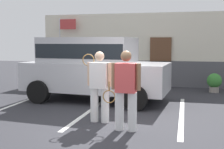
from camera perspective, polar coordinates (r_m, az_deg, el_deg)
The scene contains 10 objects.
ground_plane at distance 6.81m, azimuth -1.04°, elevation -9.95°, with size 40.00×40.00×0.00m, color #2D2D33.
parking_stripe_0 at distance 9.49m, azimuth -18.48°, elevation -5.59°, with size 0.12×4.40×0.01m, color silver.
parking_stripe_1 at distance 8.44m, azimuth -3.95°, elevation -6.74°, with size 0.12×4.40×0.01m, color silver.
parking_stripe_2 at distance 8.05m, azimuth 13.34°, elevation -7.55°, with size 0.12×4.40×0.01m, color silver.
house_frontage at distance 13.00m, azimuth 6.51°, elevation 4.39°, with size 9.39×0.40×3.15m.
parked_suv at distance 9.56m, azimuth -3.73°, elevation 1.74°, with size 4.74×2.47×2.05m.
tennis_player_man at distance 6.99m, azimuth -2.44°, elevation -2.12°, with size 0.76×0.30×1.69m.
tennis_player_woman at distance 6.30m, azimuth 2.66°, elevation -2.95°, with size 0.90×0.29×1.73m.
potted_plant_by_porch at distance 11.81m, azimuth 19.19°, elevation -1.35°, with size 0.55×0.55×0.72m.
flag_pole at distance 13.59m, azimuth -9.32°, elevation 6.89°, with size 0.80×0.05×2.97m.
Camera 1 is at (1.70, -6.32, 1.91)m, focal length 47.22 mm.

